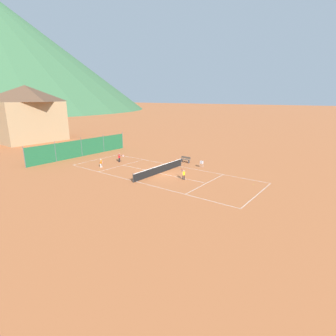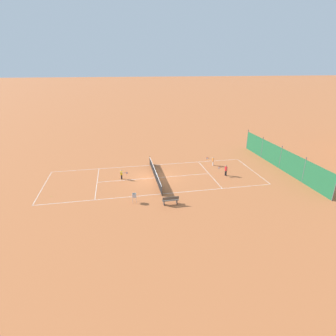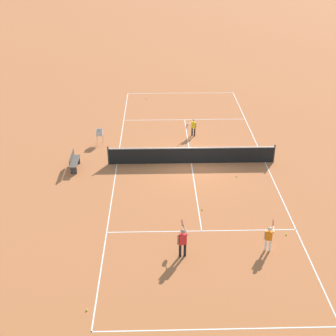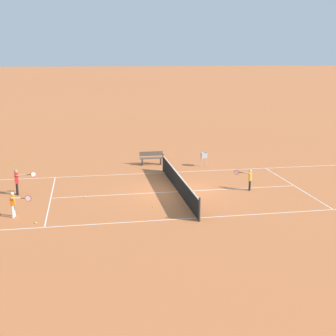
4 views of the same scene
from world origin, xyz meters
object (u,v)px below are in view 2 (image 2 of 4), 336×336
(tennis_net, at_px, (155,174))
(tennis_ball_by_net_right, at_px, (264,186))
(ball_hopper, at_px, (134,196))
(tennis_ball_near_corner, at_px, (51,196))
(player_far_baseline, at_px, (226,170))
(tennis_ball_far_corner, at_px, (203,163))
(courtside_bench, at_px, (171,200))
(player_near_service, at_px, (122,174))
(tennis_ball_alley_left, at_px, (166,169))
(player_near_baseline, at_px, (213,160))
(tennis_ball_mid_court, at_px, (195,174))

(tennis_net, height_order, tennis_ball_by_net_right, tennis_net)
(ball_hopper, bearing_deg, tennis_ball_near_corner, -108.71)
(player_far_baseline, relative_size, ball_hopper, 1.45)
(tennis_ball_far_corner, bearing_deg, courtside_bench, -32.50)
(tennis_ball_far_corner, bearing_deg, player_far_baseline, 15.50)
(player_far_baseline, height_order, tennis_ball_near_corner, player_far_baseline)
(player_near_service, distance_m, tennis_ball_alley_left, 5.67)
(player_near_baseline, height_order, player_far_baseline, player_far_baseline)
(tennis_net, height_order, player_near_service, player_near_service)
(player_near_baseline, distance_m, tennis_ball_far_corner, 1.54)
(player_far_baseline, height_order, tennis_ball_mid_court, player_far_baseline)
(tennis_ball_mid_court, bearing_deg, player_far_baseline, 71.61)
(ball_hopper, bearing_deg, player_near_baseline, 126.80)
(tennis_net, height_order, tennis_ball_alley_left, tennis_net)
(tennis_ball_near_corner, distance_m, tennis_ball_far_corner, 18.45)
(tennis_ball_alley_left, distance_m, courtside_bench, 8.69)
(tennis_net, xyz_separation_m, tennis_ball_near_corner, (2.63, -10.58, -0.47))
(tennis_ball_near_corner, xyz_separation_m, courtside_bench, (3.71, 11.05, 0.42))
(player_near_service, distance_m, tennis_ball_mid_court, 8.45)
(player_far_baseline, bearing_deg, tennis_ball_far_corner, -164.50)
(tennis_ball_mid_court, height_order, tennis_ball_alley_left, same)
(player_near_service, xyz_separation_m, tennis_ball_near_corner, (2.98, -6.90, -0.62))
(courtside_bench, bearing_deg, player_near_service, -148.17)
(tennis_ball_alley_left, height_order, courtside_bench, courtside_bench)
(player_near_baseline, xyz_separation_m, tennis_ball_far_corner, (-1.02, -0.97, -0.63))
(player_near_baseline, bearing_deg, tennis_net, -71.72)
(courtside_bench, bearing_deg, player_near_baseline, 140.70)
(player_near_service, height_order, ball_hopper, player_near_service)
(tennis_ball_alley_left, bearing_deg, player_near_service, -70.21)
(tennis_ball_alley_left, bearing_deg, player_near_baseline, 92.84)
(player_near_service, height_order, player_far_baseline, player_far_baseline)
(tennis_ball_mid_court, distance_m, tennis_ball_alley_left, 3.75)
(tennis_ball_alley_left, xyz_separation_m, ball_hopper, (7.55, -4.36, 0.62))
(tennis_net, distance_m, player_near_service, 3.71)
(tennis_ball_mid_court, height_order, tennis_ball_far_corner, same)
(tennis_ball_far_corner, bearing_deg, tennis_net, -62.20)
(tennis_net, distance_m, tennis_ball_mid_court, 4.76)
(player_near_service, height_order, tennis_ball_by_net_right, player_near_service)
(tennis_net, xyz_separation_m, player_near_baseline, (-2.56, 7.76, 0.17))
(tennis_ball_mid_court, bearing_deg, tennis_net, -87.93)
(tennis_ball_by_net_right, height_order, courtside_bench, courtside_bench)
(tennis_ball_alley_left, relative_size, tennis_ball_far_corner, 1.00)
(player_near_baseline, bearing_deg, tennis_ball_by_net_right, 24.77)
(player_far_baseline, distance_m, tennis_ball_far_corner, 4.73)
(tennis_ball_mid_court, xyz_separation_m, tennis_ball_far_corner, (-3.41, 2.06, 0.00))
(tennis_ball_by_net_right, xyz_separation_m, ball_hopper, (0.93, -13.69, 0.62))
(player_far_baseline, relative_size, tennis_ball_by_net_right, 19.55)
(player_far_baseline, xyz_separation_m, tennis_ball_near_corner, (1.71, -18.62, -0.72))
(tennis_ball_mid_court, bearing_deg, tennis_ball_alley_left, -123.79)
(tennis_ball_by_net_right, bearing_deg, player_far_baseline, -139.69)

